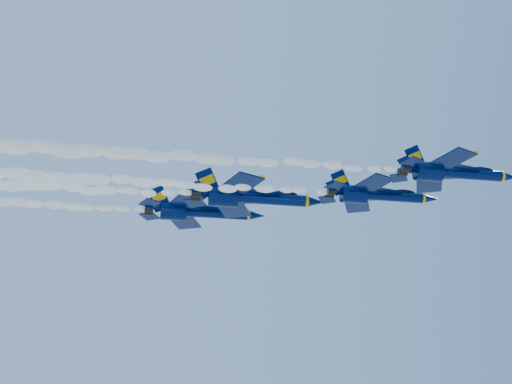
{
  "coord_description": "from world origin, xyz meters",
  "views": [
    {
      "loc": [
        -15.35,
        -75.99,
        115.65
      ],
      "look_at": [
        -3.18,
        2.14,
        152.22
      ],
      "focal_mm": 45.0,
      "sensor_mm": 36.0,
      "label": 1
    }
  ],
  "objects": [
    {
      "name": "smoke_trail_jet_second",
      "position": [
        -19.97,
        -1.37,
        150.85
      ],
      "size": [
        51.62,
        1.99,
        1.79
      ],
      "primitive_type": "ellipsoid",
      "color": "white"
    },
    {
      "name": "jet_second",
      "position": [
        12.51,
        -1.37,
        151.3
      ],
      "size": [
        15.6,
        12.8,
        5.8
      ],
      "color": "#000B39"
    },
    {
      "name": "jet_lead",
      "position": [
        19.36,
        -9.97,
        150.93
      ],
      "size": [
        15.43,
        12.65,
        5.73
      ],
      "color": "#000B39"
    },
    {
      "name": "jet_fourth",
      "position": [
        -10.25,
        15.09,
        154.3
      ],
      "size": [
        18.6,
        15.26,
        6.91
      ],
      "color": "#000B39"
    },
    {
      "name": "smoke_trail_jet_lead",
      "position": [
        -13.04,
        -9.97,
        150.49
      ],
      "size": [
        51.62,
        1.97,
        1.77
      ],
      "primitive_type": "ellipsoid",
      "color": "white"
    },
    {
      "name": "jet_third",
      "position": [
        -3.6,
        4.8,
        152.6
      ],
      "size": [
        19.01,
        15.59,
        7.06
      ],
      "color": "#000B39"
    }
  ]
}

